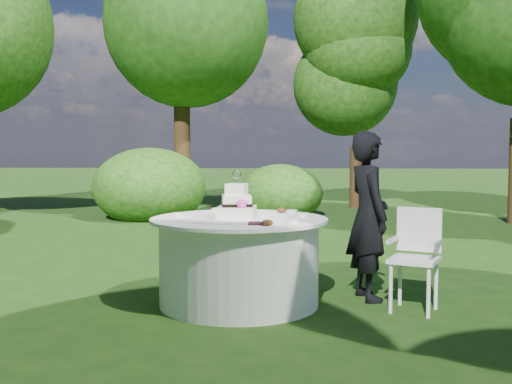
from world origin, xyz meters
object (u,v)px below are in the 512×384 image
(napkins, at_px, (257,223))
(guest, at_px, (368,216))
(chair, at_px, (416,250))
(cake, at_px, (237,205))
(table, at_px, (239,261))

(napkins, distance_m, guest, 1.21)
(guest, distance_m, chair, 0.57)
(napkins, distance_m, cake, 0.51)
(guest, bearing_deg, table, 87.42)
(cake, distance_m, chair, 1.59)
(table, bearing_deg, cake, 174.97)
(napkins, relative_size, chair, 0.16)
(chair, bearing_deg, guest, 137.06)
(napkins, bearing_deg, cake, 115.06)
(napkins, xyz_separation_m, cake, (-0.21, 0.45, 0.10))
(guest, bearing_deg, napkins, 110.84)
(cake, height_order, chair, cake)
(guest, bearing_deg, chair, -148.83)
(guest, bearing_deg, cake, 87.12)
(table, xyz_separation_m, chair, (1.53, -0.07, 0.13))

